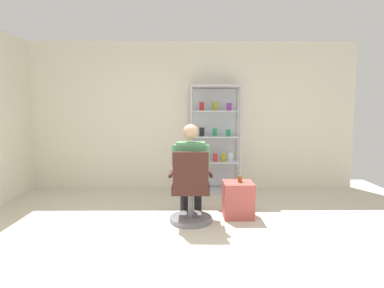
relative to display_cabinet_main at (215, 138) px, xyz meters
name	(u,v)px	position (x,y,z in m)	size (l,w,h in m)	color
ground_plane	(195,267)	(-0.40, -2.76, -0.96)	(7.20, 7.20, 0.00)	beige
back_wall	(192,116)	(-0.40, 0.24, 0.39)	(6.00, 0.10, 2.70)	silver
display_cabinet_main	(215,138)	(0.00, 0.00, 0.00)	(0.90, 0.45, 1.90)	#B7B7BC
office_chair	(191,193)	(-0.44, -1.62, -0.57)	(0.56, 0.56, 0.96)	slate
seated_shopkeeper	(191,167)	(-0.44, -1.46, -0.25)	(0.49, 0.57, 1.29)	black
storage_crate	(238,199)	(0.21, -1.39, -0.72)	(0.40, 0.38, 0.49)	#B24C47
tea_glass	(240,179)	(0.24, -1.39, -0.43)	(0.06, 0.06, 0.09)	brown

